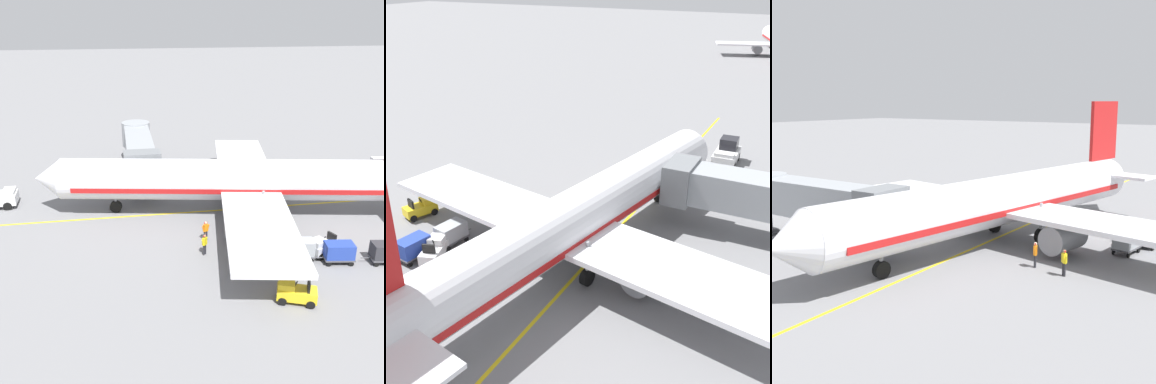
# 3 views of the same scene
# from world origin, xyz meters

# --- Properties ---
(ground_plane) EXTENTS (400.00, 400.00, 0.00)m
(ground_plane) POSITION_xyz_m (0.00, 0.00, 0.00)
(ground_plane) COLOR slate
(gate_lead_in_line) EXTENTS (0.24, 80.00, 0.01)m
(gate_lead_in_line) POSITION_xyz_m (0.00, 0.00, 0.00)
(gate_lead_in_line) COLOR gold
(gate_lead_in_line) RESTS_ON ground
(parked_airliner) EXTENTS (30.45, 37.20, 10.63)m
(parked_airliner) POSITION_xyz_m (-0.88, 1.14, 3.19)
(parked_airliner) COLOR silver
(parked_airliner) RESTS_ON ground
(pushback_tractor) EXTENTS (2.36, 4.48, 2.40)m
(pushback_tractor) POSITION_xyz_m (4.26, 24.06, 1.10)
(pushback_tractor) COLOR silver
(pushback_tractor) RESTS_ON ground
(baggage_tug_lead) EXTENTS (2.03, 2.76, 1.62)m
(baggage_tug_lead) POSITION_xyz_m (-14.76, 1.24, 0.71)
(baggage_tug_lead) COLOR gold
(baggage_tug_lead) RESTS_ON ground
(baggage_tug_trailing) EXTENTS (2.01, 2.76, 1.62)m
(baggage_tug_trailing) POSITION_xyz_m (-9.37, -3.15, 0.71)
(baggage_tug_trailing) COLOR silver
(baggage_tug_trailing) RESTS_ON ground
(baggage_cart_front) EXTENTS (1.60, 2.97, 1.58)m
(baggage_cart_front) POSITION_xyz_m (-9.71, -1.02, 0.95)
(baggage_cart_front) COLOR #4C4C51
(baggage_cart_front) RESTS_ON ground
(baggage_cart_second_in_train) EXTENTS (1.60, 2.97, 1.58)m
(baggage_cart_second_in_train) POSITION_xyz_m (-10.66, -3.72, 0.95)
(baggage_cart_second_in_train) COLOR #4C4C51
(baggage_cart_second_in_train) RESTS_ON ground
(ground_crew_wing_walker) EXTENTS (0.36, 0.70, 1.69)m
(ground_crew_wing_walker) POSITION_xyz_m (-5.67, 5.30, 0.95)
(ground_crew_wing_walker) COLOR #232328
(ground_crew_wing_walker) RESTS_ON ground
(ground_crew_loader) EXTENTS (0.57, 0.58, 1.69)m
(ground_crew_loader) POSITION_xyz_m (-7.89, 5.82, 0.95)
(ground_crew_loader) COLOR #232328
(ground_crew_loader) RESTS_ON ground
(ground_crew_marshaller) EXTENTS (0.73, 0.28, 1.69)m
(ground_crew_marshaller) POSITION_xyz_m (-4.33, 0.15, 0.95)
(ground_crew_marshaller) COLOR #232328
(ground_crew_marshaller) RESTS_ON ground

